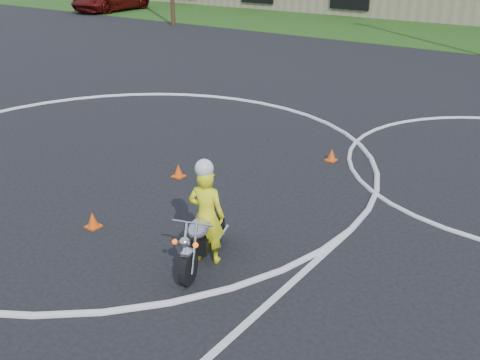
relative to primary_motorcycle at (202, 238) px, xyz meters
The scene contains 6 objects.
ground 4.61m from the primary_motorcycle, behind, with size 120.00×120.00×0.00m, color black.
grass_strip 26.80m from the primary_motorcycle, 99.78° to the left, with size 120.00×10.00×0.02m, color #1E4714.
course_markings 4.48m from the primary_motorcycle, 122.33° to the left, with size 19.05×19.05×0.12m.
primary_motorcycle is the anchor object (origin of this frame).
rider_primary_grp 0.41m from the primary_motorcycle, 96.01° to the left, with size 0.68×0.56×1.78m.
traffic_cones 3.88m from the primary_motorcycle, 143.07° to the left, with size 19.62×9.59×0.30m.
Camera 1 is at (9.39, -5.00, 4.71)m, focal length 40.00 mm.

